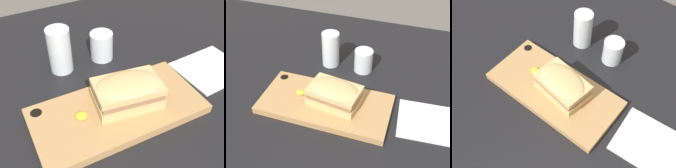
# 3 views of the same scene
# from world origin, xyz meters

# --- Properties ---
(dining_table) EXTENTS (1.69, 1.22, 0.02)m
(dining_table) POSITION_xyz_m (0.00, 0.00, 0.01)
(dining_table) COLOR black
(dining_table) RESTS_ON ground
(serving_board) EXTENTS (0.40, 0.19, 0.02)m
(serving_board) POSITION_xyz_m (-0.09, 0.01, 0.03)
(serving_board) COLOR tan
(serving_board) RESTS_ON dining_table
(sandwich) EXTENTS (0.16, 0.11, 0.07)m
(sandwich) POSITION_xyz_m (-0.06, 0.02, 0.08)
(sandwich) COLOR tan
(sandwich) RESTS_ON serving_board
(mustard_dollop) EXTENTS (0.03, 0.03, 0.01)m
(mustard_dollop) POSITION_xyz_m (-0.17, 0.02, 0.05)
(mustard_dollop) COLOR yellow
(mustard_dollop) RESTS_ON serving_board
(water_glass) EXTENTS (0.06, 0.06, 0.13)m
(water_glass) POSITION_xyz_m (-0.14, 0.23, 0.07)
(water_glass) COLOR silver
(water_glass) RESTS_ON dining_table
(wine_glass) EXTENTS (0.06, 0.06, 0.08)m
(wine_glass) POSITION_xyz_m (-0.02, 0.23, 0.06)
(wine_glass) COLOR silver
(wine_glass) RESTS_ON dining_table
(napkin) EXTENTS (0.19, 0.16, 0.00)m
(napkin) POSITION_xyz_m (0.22, 0.04, 0.02)
(napkin) COLOR white
(napkin) RESTS_ON dining_table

